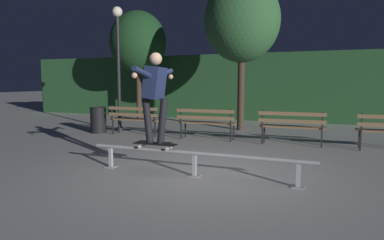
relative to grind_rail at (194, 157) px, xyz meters
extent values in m
plane|color=#ADAAA8|center=(0.00, 0.23, -0.32)|extent=(90.00, 90.00, 0.00)
cube|color=#234C28|center=(0.00, 9.24, 1.04)|extent=(24.00, 1.20, 2.72)
cylinder|color=#9E9EA3|center=(0.00, 0.00, 0.07)|extent=(3.92, 0.06, 0.06)
cube|color=#9E9EA3|center=(-1.66, 0.00, -0.14)|extent=(0.06, 0.06, 0.36)
cube|color=#9E9EA3|center=(-1.66, 0.00, -0.32)|extent=(0.18, 0.18, 0.01)
cube|color=#9E9EA3|center=(0.00, 0.00, -0.14)|extent=(0.06, 0.06, 0.36)
cube|color=#9E9EA3|center=(0.00, 0.00, -0.32)|extent=(0.18, 0.18, 0.01)
cube|color=#9E9EA3|center=(1.66, 0.00, -0.14)|extent=(0.06, 0.06, 0.36)
cube|color=#9E9EA3|center=(1.66, 0.00, -0.32)|extent=(0.18, 0.18, 0.01)
cube|color=black|center=(-0.73, 0.00, 0.17)|extent=(0.78, 0.21, 0.02)
cube|color=black|center=(-0.73, 0.00, 0.18)|extent=(0.77, 0.20, 0.00)
cube|color=#9E9EA3|center=(-0.47, 0.00, 0.16)|extent=(0.05, 0.17, 0.02)
cube|color=#9E9EA3|center=(-1.00, 0.00, 0.16)|extent=(0.05, 0.17, 0.02)
cylinder|color=beige|center=(-0.47, -0.08, 0.12)|extent=(0.05, 0.03, 0.05)
cylinder|color=beige|center=(-0.47, 0.08, 0.12)|extent=(0.05, 0.03, 0.05)
cylinder|color=beige|center=(-1.00, -0.08, 0.12)|extent=(0.05, 0.03, 0.05)
cylinder|color=beige|center=(-1.00, 0.08, 0.12)|extent=(0.05, 0.03, 0.05)
cube|color=black|center=(-0.55, 0.00, 0.20)|extent=(0.26, 0.10, 0.03)
cube|color=black|center=(-0.91, 0.00, 0.20)|extent=(0.26, 0.10, 0.03)
cylinder|color=black|center=(-0.59, 0.00, 0.57)|extent=(0.21, 0.13, 0.79)
cylinder|color=black|center=(-0.87, 0.00, 0.57)|extent=(0.21, 0.13, 0.79)
cube|color=#1E284C|center=(-0.73, 0.00, 1.23)|extent=(0.34, 0.36, 0.57)
cylinder|color=#1E284C|center=(-0.73, -0.38, 1.39)|extent=(0.09, 0.61, 0.21)
cylinder|color=#1E284C|center=(-0.74, 0.38, 1.39)|extent=(0.09, 0.61, 0.21)
sphere|color=tan|center=(-0.73, -0.66, 1.34)|extent=(0.09, 0.09, 0.09)
sphere|color=tan|center=(-0.74, 0.66, 1.34)|extent=(0.09, 0.09, 0.09)
sphere|color=tan|center=(-0.70, 0.00, 1.63)|extent=(0.21, 0.21, 0.21)
cube|color=black|center=(-2.59, 3.78, -0.10)|extent=(0.04, 0.04, 0.44)
cube|color=black|center=(-2.58, 3.46, -0.10)|extent=(0.04, 0.04, 0.44)
cube|color=black|center=(-2.58, 3.42, 0.34)|extent=(0.04, 0.04, 0.44)
cube|color=black|center=(-4.00, 3.74, -0.10)|extent=(0.04, 0.04, 0.44)
cube|color=black|center=(-3.99, 3.42, -0.10)|extent=(0.04, 0.04, 0.44)
cube|color=black|center=(-3.99, 3.38, 0.34)|extent=(0.04, 0.04, 0.44)
cube|color=brown|center=(-3.29, 3.74, 0.13)|extent=(1.60, 0.13, 0.04)
cube|color=brown|center=(-3.29, 3.60, 0.13)|extent=(1.60, 0.13, 0.04)
cube|color=brown|center=(-3.29, 3.46, 0.13)|extent=(1.60, 0.13, 0.04)
cube|color=brown|center=(-3.29, 3.39, 0.30)|extent=(1.60, 0.07, 0.09)
cube|color=brown|center=(-3.29, 3.39, 0.48)|extent=(1.60, 0.07, 0.09)
cube|color=black|center=(-0.35, 3.78, -0.10)|extent=(0.04, 0.04, 0.44)
cube|color=black|center=(-0.34, 3.46, -0.10)|extent=(0.04, 0.04, 0.44)
cube|color=black|center=(-0.34, 3.42, 0.34)|extent=(0.04, 0.04, 0.44)
cube|color=black|center=(-1.76, 3.74, -0.10)|extent=(0.04, 0.04, 0.44)
cube|color=black|center=(-1.75, 3.42, -0.10)|extent=(0.04, 0.04, 0.44)
cube|color=black|center=(-1.75, 3.38, 0.34)|extent=(0.04, 0.04, 0.44)
cube|color=brown|center=(-1.05, 3.74, 0.13)|extent=(1.60, 0.13, 0.04)
cube|color=brown|center=(-1.05, 3.60, 0.13)|extent=(1.60, 0.13, 0.04)
cube|color=brown|center=(-1.05, 3.46, 0.13)|extent=(1.60, 0.13, 0.04)
cube|color=brown|center=(-1.05, 3.39, 0.30)|extent=(1.60, 0.07, 0.09)
cube|color=brown|center=(-1.05, 3.39, 0.48)|extent=(1.60, 0.07, 0.09)
cube|color=black|center=(1.89, 3.78, -0.10)|extent=(0.04, 0.04, 0.44)
cube|color=black|center=(1.90, 3.46, -0.10)|extent=(0.04, 0.04, 0.44)
cube|color=black|center=(1.90, 3.42, 0.34)|extent=(0.04, 0.04, 0.44)
cube|color=black|center=(0.48, 3.74, -0.10)|extent=(0.04, 0.04, 0.44)
cube|color=black|center=(0.49, 3.42, -0.10)|extent=(0.04, 0.04, 0.44)
cube|color=black|center=(0.49, 3.38, 0.34)|extent=(0.04, 0.04, 0.44)
cube|color=brown|center=(1.19, 3.74, 0.13)|extent=(1.60, 0.13, 0.04)
cube|color=brown|center=(1.19, 3.60, 0.13)|extent=(1.60, 0.13, 0.04)
cube|color=brown|center=(1.19, 3.46, 0.13)|extent=(1.60, 0.13, 0.04)
cube|color=brown|center=(1.19, 3.39, 0.30)|extent=(1.60, 0.07, 0.09)
cube|color=brown|center=(1.19, 3.39, 0.48)|extent=(1.60, 0.07, 0.09)
cube|color=black|center=(2.72, 3.74, -0.10)|extent=(0.04, 0.04, 0.44)
cube|color=black|center=(2.73, 3.42, -0.10)|extent=(0.04, 0.04, 0.44)
cube|color=black|center=(2.73, 3.38, 0.34)|extent=(0.04, 0.04, 0.44)
cylinder|color=#3D2D23|center=(-5.40, 7.33, 0.78)|extent=(0.22, 0.22, 2.21)
ellipsoid|color=#193D1E|center=(-5.40, 7.33, 2.87)|extent=(2.31, 2.31, 2.54)
cylinder|color=#3D2D23|center=(-0.68, 5.83, 0.92)|extent=(0.22, 0.22, 2.50)
ellipsoid|color=#2D5B33|center=(-0.68, 5.83, 3.20)|extent=(2.42, 2.42, 2.66)
cylinder|color=black|center=(-4.21, 4.12, 1.48)|extent=(0.11, 0.11, 3.60)
sphere|color=#F2EACC|center=(-4.21, 4.12, 3.42)|extent=(0.32, 0.32, 0.32)
cylinder|color=black|center=(-4.21, 4.12, -0.26)|extent=(0.20, 0.20, 0.12)
cylinder|color=black|center=(-4.61, 3.54, 0.07)|extent=(0.48, 0.48, 0.78)
torus|color=black|center=(-4.61, 3.54, 0.46)|extent=(0.52, 0.52, 0.04)
camera|label=1|loc=(2.08, -5.26, 1.24)|focal=32.42mm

